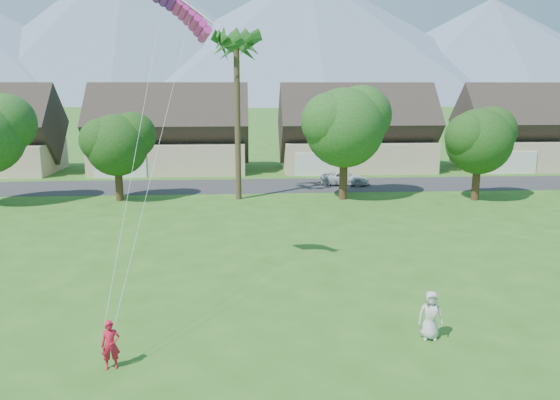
{
  "coord_description": "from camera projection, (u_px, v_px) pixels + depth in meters",
  "views": [
    {
      "loc": [
        -1.45,
        -12.7,
        8.62
      ],
      "look_at": [
        0.0,
        10.0,
        3.8
      ],
      "focal_mm": 35.0,
      "sensor_mm": 36.0,
      "label": 1
    }
  ],
  "objects": [
    {
      "name": "street",
      "position": [
        262.0,
        186.0,
        47.47
      ],
      "size": [
        90.0,
        7.0,
        0.01
      ],
      "primitive_type": "cube",
      "color": "#2D2D30",
      "rests_on": "ground"
    },
    {
      "name": "kite_flyer",
      "position": [
        111.0,
        345.0,
        16.76
      ],
      "size": [
        0.63,
        0.48,
        1.56
      ],
      "primitive_type": "imported",
      "rotation": [
        0.0,
        0.0,
        0.19
      ],
      "color": "red",
      "rests_on": "ground"
    },
    {
      "name": "watcher",
      "position": [
        431.0,
        315.0,
        18.73
      ],
      "size": [
        0.9,
        0.64,
        1.72
      ],
      "primitive_type": "imported",
      "rotation": [
        0.0,
        0.0,
        -0.12
      ],
      "color": "silver",
      "rests_on": "ground"
    },
    {
      "name": "parked_car",
      "position": [
        345.0,
        178.0,
        47.8
      ],
      "size": [
        4.52,
        2.79,
        1.17
      ],
      "primitive_type": "imported",
      "rotation": [
        0.0,
        0.0,
        1.36
      ],
      "color": "silver",
      "rests_on": "ground"
    },
    {
      "name": "mountain_ridge",
      "position": [
        268.0,
        41.0,
        262.74
      ],
      "size": [
        540.0,
        240.0,
        70.0
      ],
      "color": "slate",
      "rests_on": "ground"
    },
    {
      "name": "houses_row",
      "position": [
        264.0,
        137.0,
        55.57
      ],
      "size": [
        72.75,
        8.19,
        8.86
      ],
      "color": "beige",
      "rests_on": "ground"
    },
    {
      "name": "tree_row",
      "position": [
        249.0,
        136.0,
        40.45
      ],
      "size": [
        62.27,
        6.67,
        8.45
      ],
      "color": "#47301C",
      "rests_on": "ground"
    },
    {
      "name": "fan_palm",
      "position": [
        236.0,
        40.0,
        39.53
      ],
      "size": [
        3.0,
        3.0,
        13.8
      ],
      "color": "#4C3D26",
      "rests_on": "ground"
    },
    {
      "name": "parafoil_kite",
      "position": [
        175.0,
        4.0,
        21.59
      ],
      "size": [
        3.54,
        1.21,
        0.5
      ],
      "rotation": [
        0.0,
        0.0,
        0.13
      ],
      "color": "#7016A9",
      "rests_on": "ground"
    }
  ]
}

